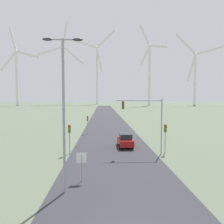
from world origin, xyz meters
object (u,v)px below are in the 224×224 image
at_px(traffic_light_mast_overhead, 146,114).
at_px(traffic_light_post_mid_left, 88,121).
at_px(wind_turbine_far_left, 17,72).
at_px(wind_turbine_far_right, 195,73).
at_px(car_approaching, 125,140).
at_px(traffic_light_post_near_left, 69,133).
at_px(wind_turbine_center, 97,70).
at_px(wind_turbine_left, 64,69).
at_px(wind_turbine_right, 149,69).
at_px(stop_sign_near, 81,161).
at_px(streetlamp, 63,99).
at_px(traffic_light_post_near_right, 165,132).

bearing_deg(traffic_light_mast_overhead, traffic_light_post_mid_left, 118.53).
bearing_deg(wind_turbine_far_left, wind_turbine_far_right, 2.99).
distance_m(traffic_light_post_mid_left, car_approaching, 12.24).
height_order(traffic_light_post_near_left, wind_turbine_center, wind_turbine_center).
bearing_deg(wind_turbine_far_left, traffic_light_post_near_left, -67.16).
bearing_deg(wind_turbine_center, traffic_light_mast_overhead, -86.82).
height_order(wind_turbine_left, wind_turbine_right, wind_turbine_left).
height_order(stop_sign_near, car_approaching, stop_sign_near).
xyz_separation_m(streetlamp, wind_turbine_far_left, (-64.62, 160.91, 20.20)).
bearing_deg(streetlamp, wind_turbine_right, 75.85).
bearing_deg(stop_sign_near, wind_turbine_right, 76.01).
bearing_deg(wind_turbine_far_left, wind_turbine_right, -0.85).
bearing_deg(wind_turbine_right, wind_turbine_left, 157.28).
relative_size(streetlamp, wind_turbine_far_right, 0.17).
distance_m(traffic_light_post_near_right, wind_turbine_center, 187.90).
distance_m(streetlamp, traffic_light_post_near_right, 14.93).
bearing_deg(wind_turbine_left, streetlamp, -80.10).
relative_size(streetlamp, traffic_light_post_near_right, 3.10).
distance_m(traffic_light_post_near_left, wind_turbine_far_left, 165.11).
bearing_deg(wind_turbine_far_left, car_approaching, -64.47).
height_order(traffic_light_post_near_right, traffic_light_post_mid_left, traffic_light_post_near_right).
relative_size(stop_sign_near, car_approaching, 0.55).
distance_m(stop_sign_near, traffic_light_post_mid_left, 22.55).
height_order(stop_sign_near, wind_turbine_far_right, wind_turbine_far_right).
bearing_deg(wind_turbine_center, wind_turbine_right, -40.04).
bearing_deg(stop_sign_near, traffic_light_post_near_right, 42.52).
bearing_deg(traffic_light_post_near_left, wind_turbine_left, 100.08).
height_order(traffic_light_post_near_right, car_approaching, traffic_light_post_near_right).
bearing_deg(wind_turbine_far_left, traffic_light_post_mid_left, -64.67).
height_order(traffic_light_mast_overhead, wind_turbine_right, wind_turbine_right).
bearing_deg(wind_turbine_right, streetlamp, -104.15).
relative_size(traffic_light_post_near_left, traffic_light_post_mid_left, 1.06).
xyz_separation_m(wind_turbine_center, wind_turbine_right, (42.74, -35.92, -4.19)).
relative_size(car_approaching, wind_turbine_far_left, 0.07).
bearing_deg(traffic_light_post_mid_left, wind_turbine_far_left, 115.33).
xyz_separation_m(traffic_light_post_near_right, wind_turbine_far_right, (71.19, 158.22, 24.91)).
distance_m(wind_turbine_far_left, wind_turbine_left, 43.33).
distance_m(traffic_light_post_near_right, wind_turbine_far_right, 175.28).
bearing_deg(traffic_light_mast_overhead, traffic_light_post_near_left, 178.76).
height_order(car_approaching, wind_turbine_center, wind_turbine_center).
distance_m(stop_sign_near, car_approaching, 12.70).
xyz_separation_m(streetlamp, stop_sign_near, (0.98, 1.99, -4.92)).
distance_m(streetlamp, wind_turbine_far_right, 188.24).
xyz_separation_m(wind_turbine_far_left, wind_turbine_center, (62.06, 34.36, 6.36)).
bearing_deg(traffic_light_post_near_right, wind_turbine_center, 93.90).
distance_m(traffic_light_post_near_left, wind_turbine_center, 187.38).
xyz_separation_m(traffic_light_post_mid_left, wind_turbine_right, (40.24, 134.85, 26.51)).
bearing_deg(wind_turbine_far_right, traffic_light_mast_overhead, -114.91).
bearing_deg(wind_turbine_far_right, wind_turbine_center, 162.30).
distance_m(wind_turbine_right, wind_turbine_far_right, 42.08).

